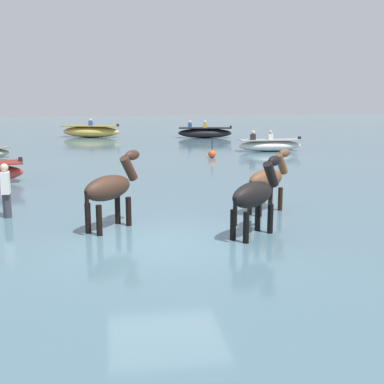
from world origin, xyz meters
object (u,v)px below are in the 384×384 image
horse_trailing_black (255,196)px  boat_mid_channel (91,131)px  boat_far_inshore (270,145)px  channel_buoy (212,154)px  horse_lead_dark_bay (110,190)px  horse_flank_bay (267,181)px  boat_distant_east (205,133)px  person_wading_close (6,194)px

horse_trailing_black → boat_mid_channel: bearing=99.4°
boat_far_inshore → channel_buoy: 4.12m
horse_lead_dark_bay → channel_buoy: (4.86, 11.70, -0.72)m
horse_trailing_black → horse_flank_bay: horse_trailing_black is taller
boat_distant_east → channel_buoy: (-1.68, -10.16, -0.16)m
boat_mid_channel → person_wading_close: 22.23m
horse_trailing_black → boat_distant_east: size_ratio=0.52×
boat_mid_channel → person_wading_close: person_wading_close is taller
boat_mid_channel → boat_distant_east: size_ratio=1.13×
horse_trailing_black → boat_far_inshore: 15.86m
horse_flank_bay → boat_mid_channel: (-5.07, 22.71, -0.43)m
channel_buoy → boat_distant_east: bearing=80.6°
horse_trailing_black → horse_flank_bay: 2.27m
horse_lead_dark_bay → boat_mid_channel: bearing=92.5°
boat_mid_channel → channel_buoy: 13.33m
horse_lead_dark_bay → boat_mid_channel: size_ratio=0.47×
horse_flank_bay → person_wading_close: size_ratio=1.14×
horse_lead_dark_bay → boat_far_inshore: (8.41, 13.80, -0.60)m
boat_mid_channel → boat_far_inshore: boat_mid_channel is taller
horse_trailing_black → boat_distant_east: bearing=81.4°
horse_trailing_black → horse_lead_dark_bay: bearing=159.9°
horse_flank_bay → boat_mid_channel: horse_flank_bay is taller
horse_trailing_black → boat_mid_channel: (-4.10, 24.76, -0.48)m
boat_far_inshore → boat_distant_east: 8.28m
horse_lead_dark_bay → boat_far_inshore: 16.17m
boat_far_inshore → channel_buoy: boat_far_inshore is taller
horse_lead_dark_bay → person_wading_close: 2.95m
boat_far_inshore → boat_mid_channel: bearing=133.9°
horse_lead_dark_bay → person_wading_close: (-2.54, 1.47, -0.32)m
boat_distant_east → channel_buoy: 10.30m
boat_mid_channel → boat_distant_east: bearing=-13.2°
horse_trailing_black → person_wading_close: (-5.58, 2.59, -0.29)m
boat_mid_channel → channel_buoy: size_ratio=5.07×
boat_distant_east → person_wading_close: bearing=-114.0°
channel_buoy → boat_mid_channel: bearing=116.3°
boat_mid_channel → boat_far_inshore: 13.66m
horse_trailing_black → horse_flank_bay: (0.97, 2.06, -0.05)m
horse_trailing_black → boat_mid_channel: 25.11m
boat_mid_channel → horse_trailing_black: bearing=-80.6°
horse_trailing_black → boat_far_inshore: size_ratio=0.58×
horse_flank_bay → channel_buoy: bearing=85.5°
horse_flank_bay → boat_distant_east: (2.53, 20.93, -0.48)m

